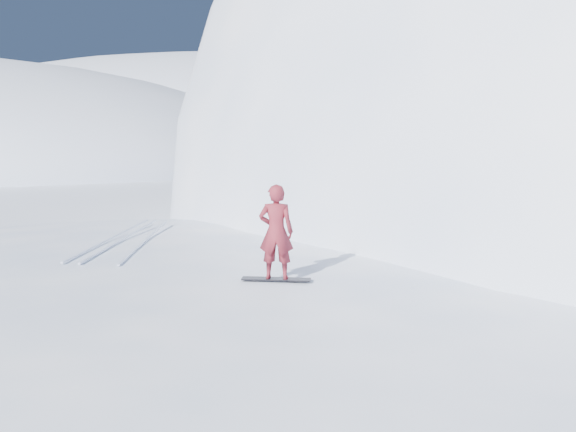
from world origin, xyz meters
name	(u,v)px	position (x,y,z in m)	size (l,w,h in m)	color
ground	(110,407)	(0.00, 0.00, 0.00)	(400.00, 400.00, 0.00)	white
near_ridge	(213,356)	(1.00, 3.00, 0.00)	(36.00, 28.00, 4.80)	white
peak_shoulder	(525,240)	(10.00, 20.00, 0.00)	(28.00, 24.00, 18.00)	white
far_ridge_c	(201,147)	(-40.00, 110.00, 0.00)	(140.00, 90.00, 36.00)	white
wind_bumps	(134,364)	(-0.56, 2.12, 0.00)	(16.00, 14.40, 1.00)	white
snowboard	(276,279)	(3.00, 1.19, 2.41)	(1.34, 0.25, 0.02)	black
snowboarder	(276,232)	(3.00, 1.19, 3.34)	(0.67, 0.44, 1.84)	maroon
board_tracks	(127,238)	(-1.85, 4.50, 2.42)	(2.19, 5.95, 0.04)	silver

